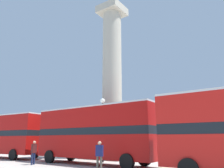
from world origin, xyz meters
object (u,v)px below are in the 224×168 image
object	(u,v)px
monument_column	(112,87)
pedestrian_near_lamp	(99,154)
equestrian_statue	(77,141)
bus_a	(94,132)
street_lamp	(102,125)
pedestrian_by_plinth	(34,151)
bus_c	(3,134)

from	to	relation	value
monument_column	pedestrian_near_lamp	xyz separation A→B (m)	(4.73, -8.07, -6.47)
monument_column	equestrian_statue	size ratio (longest dim) A/B	3.13
bus_a	equestrian_statue	world-z (taller)	equestrian_statue
bus_a	street_lamp	distance (m)	1.96
equestrian_statue	street_lamp	size ratio (longest dim) A/B	1.08
monument_column	bus_a	world-z (taller)	monument_column
monument_column	pedestrian_by_plinth	bearing A→B (deg)	-100.86
monument_column	bus_a	distance (m)	7.72
pedestrian_by_plinth	equestrian_statue	bearing A→B (deg)	17.65
monument_column	bus_c	bearing A→B (deg)	-148.51
equestrian_statue	pedestrian_near_lamp	world-z (taller)	equestrian_statue
pedestrian_near_lamp	equestrian_statue	bearing A→B (deg)	126.89
monument_column	equestrian_statue	bearing A→B (deg)	152.46
bus_a	street_lamp	bearing A→B (deg)	107.95
pedestrian_near_lamp	pedestrian_by_plinth	distance (m)	6.32
bus_a	equestrian_statue	bearing A→B (deg)	138.80
pedestrian_near_lamp	pedestrian_by_plinth	size ratio (longest dim) A/B	0.99
monument_column	pedestrian_near_lamp	bearing A→B (deg)	-59.63
bus_c	street_lamp	distance (m)	11.90
bus_c	street_lamp	bearing A→B (deg)	7.40
street_lamp	pedestrian_near_lamp	xyz separation A→B (m)	(3.18, -4.38, -2.08)
bus_c	equestrian_statue	world-z (taller)	equestrian_statue
monument_column	bus_c	world-z (taller)	monument_column
bus_c	pedestrian_near_lamp	size ratio (longest dim) A/B	6.15
street_lamp	monument_column	bearing A→B (deg)	112.74
bus_c	pedestrian_near_lamp	world-z (taller)	bus_c
monument_column	bus_a	bearing A→B (deg)	-68.74
pedestrian_by_plinth	bus_c	bearing A→B (deg)	61.14
street_lamp	pedestrian_near_lamp	distance (m)	5.80
pedestrian_by_plinth	monument_column	bearing A→B (deg)	-25.77
monument_column	equestrian_statue	distance (m)	13.01
street_lamp	pedestrian_by_plinth	size ratio (longest dim) A/B	3.09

